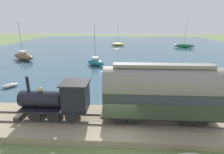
{
  "coord_description": "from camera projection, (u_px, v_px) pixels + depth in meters",
  "views": [
    {
      "loc": [
        -10.59,
        -0.17,
        7.95
      ],
      "look_at": [
        7.74,
        0.85,
        2.02
      ],
      "focal_mm": 28.0,
      "sensor_mm": 36.0,
      "label": 1
    }
  ],
  "objects": [
    {
      "name": "sailboat_yellow",
      "position": [
        118.0,
        44.0,
        57.93
      ],
      "size": [
        2.08,
        4.89,
        7.0
      ],
      "rotation": [
        0.0,
        0.0,
        -0.08
      ],
      "color": "gold",
      "rests_on": "harbor_water"
    },
    {
      "name": "steam_locomotive",
      "position": [
        59.0,
        98.0,
        13.36
      ],
      "size": [
        2.02,
        5.73,
        3.37
      ],
      "color": "black",
      "rests_on": "rail_embankment"
    },
    {
      "name": "harbor_water",
      "position": [
        121.0,
        47.0,
        54.51
      ],
      "size": [
        80.0,
        80.0,
        0.01
      ],
      "color": "#38566B",
      "rests_on": "ground"
    },
    {
      "name": "rowboat_off_pier",
      "position": [
        195.0,
        81.0,
        23.53
      ],
      "size": [
        1.34,
        1.95,
        0.5
      ],
      "rotation": [
        0.0,
        0.0,
        0.16
      ],
      "color": "beige",
      "rests_on": "harbor_water"
    },
    {
      "name": "sailboat_teal",
      "position": [
        95.0,
        62.0,
        32.26
      ],
      "size": [
        3.52,
        4.09,
        7.22
      ],
      "rotation": [
        0.0,
        0.0,
        -0.6
      ],
      "color": "#1E707A",
      "rests_on": "harbor_water"
    },
    {
      "name": "rowboat_far_out",
      "position": [
        179.0,
        83.0,
        22.49
      ],
      "size": [
        1.44,
        2.0,
        0.46
      ],
      "rotation": [
        0.0,
        0.0,
        -0.25
      ],
      "color": "#B7B2A3",
      "rests_on": "harbor_water"
    },
    {
      "name": "rail_embankment",
      "position": [
        118.0,
        123.0,
        13.74
      ],
      "size": [
        5.06,
        56.0,
        0.63
      ],
      "color": "gray",
      "rests_on": "ground"
    },
    {
      "name": "ground_plane",
      "position": [
        118.0,
        137.0,
        12.51
      ],
      "size": [
        200.0,
        200.0,
        0.0
      ],
      "primitive_type": "plane",
      "color": "#607542"
    },
    {
      "name": "sailboat_brown",
      "position": [
        23.0,
        56.0,
        36.73
      ],
      "size": [
        4.72,
        6.41,
        7.73
      ],
      "rotation": [
        0.0,
        0.0,
        -0.53
      ],
      "color": "brown",
      "rests_on": "harbor_water"
    },
    {
      "name": "rowboat_near_shore",
      "position": [
        10.0,
        85.0,
        21.79
      ],
      "size": [
        1.99,
        1.9,
        0.47
      ],
      "rotation": [
        0.0,
        0.0,
        0.85
      ],
      "color": "#B7B2A3",
      "rests_on": "harbor_water"
    },
    {
      "name": "passenger_coach",
      "position": [
        161.0,
        91.0,
        12.72
      ],
      "size": [
        2.48,
        8.67,
        4.46
      ],
      "color": "black",
      "rests_on": "rail_embankment"
    },
    {
      "name": "sailboat_green",
      "position": [
        184.0,
        46.0,
        53.85
      ],
      "size": [
        2.99,
        6.15,
        8.48
      ],
      "rotation": [
        0.0,
        0.0,
        -0.32
      ],
      "color": "#236B42",
      "rests_on": "harbor_water"
    }
  ]
}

